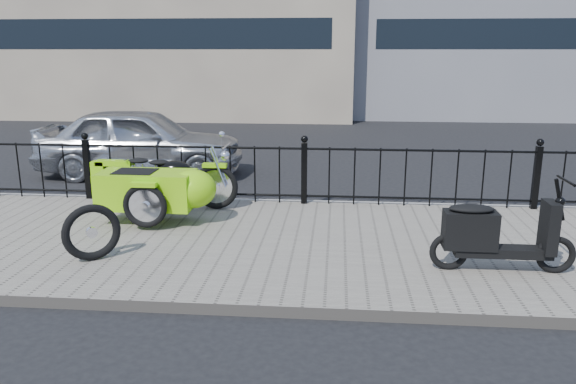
# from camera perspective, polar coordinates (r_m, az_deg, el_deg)

# --- Properties ---
(ground) EXTENTS (120.00, 120.00, 0.00)m
(ground) POSITION_cam_1_polar(r_m,az_deg,el_deg) (7.65, 1.04, -4.56)
(ground) COLOR black
(ground) RESTS_ON ground
(sidewalk) EXTENTS (30.00, 3.80, 0.12)m
(sidewalk) POSITION_cam_1_polar(r_m,az_deg,el_deg) (7.16, 0.75, -5.39)
(sidewalk) COLOR slate
(sidewalk) RESTS_ON ground
(curb) EXTENTS (30.00, 0.10, 0.12)m
(curb) POSITION_cam_1_polar(r_m,az_deg,el_deg) (9.01, 1.69, -1.26)
(curb) COLOR gray
(curb) RESTS_ON ground
(iron_fence) EXTENTS (14.11, 0.11, 1.08)m
(iron_fence) POSITION_cam_1_polar(r_m,az_deg,el_deg) (8.75, 1.66, 1.82)
(iron_fence) COLOR black
(iron_fence) RESTS_ON sidewalk
(motorcycle_sidecar) EXTENTS (2.28, 1.48, 0.98)m
(motorcycle_sidecar) POSITION_cam_1_polar(r_m,az_deg,el_deg) (8.08, -12.64, 0.49)
(motorcycle_sidecar) COLOR black
(motorcycle_sidecar) RESTS_ON sidewalk
(scooter) EXTENTS (1.55, 0.45, 1.05)m
(scooter) POSITION_cam_1_polar(r_m,az_deg,el_deg) (6.45, 20.13, -4.15)
(scooter) COLOR black
(scooter) RESTS_ON sidewalk
(spare_tire) EXTENTS (0.59, 0.48, 0.66)m
(spare_tire) POSITION_cam_1_polar(r_m,az_deg,el_deg) (6.77, -19.32, -3.90)
(spare_tire) COLOR black
(spare_tire) RESTS_ON sidewalk
(sedan_car) EXTENTS (4.13, 1.84, 1.38)m
(sedan_car) POSITION_cam_1_polar(r_m,az_deg,el_deg) (11.66, -14.74, 5.00)
(sedan_car) COLOR #B4B7BC
(sedan_car) RESTS_ON ground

